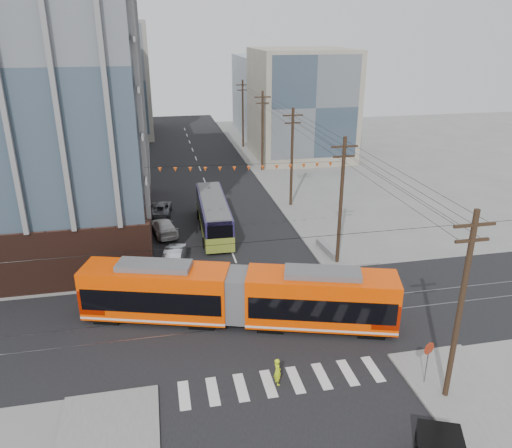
# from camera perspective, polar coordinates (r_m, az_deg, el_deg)

# --- Properties ---
(ground) EXTENTS (160.00, 160.00, 0.00)m
(ground) POSITION_cam_1_polar(r_m,az_deg,el_deg) (32.38, 1.62, -14.29)
(ground) COLOR slate
(bg_bldg_nw_near) EXTENTS (18.00, 16.00, 18.00)m
(bg_bldg_nw_near) POSITION_cam_1_polar(r_m,az_deg,el_deg) (78.85, -20.05, 13.14)
(bg_bldg_nw_near) COLOR #8C99A5
(bg_bldg_nw_near) RESTS_ON ground
(bg_bldg_ne_near) EXTENTS (14.00, 14.00, 16.00)m
(bg_bldg_ne_near) POSITION_cam_1_polar(r_m,az_deg,el_deg) (77.53, 5.17, 13.44)
(bg_bldg_ne_near) COLOR gray
(bg_bldg_ne_near) RESTS_ON ground
(bg_bldg_nw_far) EXTENTS (16.00, 18.00, 20.00)m
(bg_bldg_nw_far) POSITION_cam_1_polar(r_m,az_deg,el_deg) (98.19, -16.87, 15.55)
(bg_bldg_nw_far) COLOR gray
(bg_bldg_nw_far) RESTS_ON ground
(bg_bldg_ne_far) EXTENTS (16.00, 16.00, 14.00)m
(bg_bldg_ne_far) POSITION_cam_1_polar(r_m,az_deg,el_deg) (97.29, 2.86, 14.58)
(bg_bldg_ne_far) COLOR #8C99A5
(bg_bldg_ne_far) RESTS_ON ground
(utility_pole_near) EXTENTS (0.30, 0.30, 11.00)m
(utility_pole_near) POSITION_cam_1_polar(r_m,az_deg,el_deg) (27.89, 22.26, -9.12)
(utility_pole_near) COLOR black
(utility_pole_near) RESTS_ON ground
(utility_pole_far) EXTENTS (0.30, 0.30, 11.00)m
(utility_pole_far) POSITION_cam_1_polar(r_m,az_deg,el_deg) (83.87, -1.52, 12.41)
(utility_pole_far) COLOR black
(utility_pole_far) RESTS_ON ground
(streetcar) EXTENTS (21.12, 9.09, 4.08)m
(streetcar) POSITION_cam_1_polar(r_m,az_deg,el_deg) (34.08, -2.13, -8.21)
(streetcar) COLOR #FE4300
(streetcar) RESTS_ON ground
(city_bus) EXTENTS (2.94, 12.10, 3.41)m
(city_bus) POSITION_cam_1_polar(r_m,az_deg,el_deg) (49.35, -4.87, 1.07)
(city_bus) COLOR #27204F
(city_bus) RESTS_ON ground
(parked_car_silver) EXTENTS (2.43, 4.62, 1.45)m
(parked_car_silver) POSITION_cam_1_polar(r_m,az_deg,el_deg) (43.58, -9.26, -3.44)
(parked_car_silver) COLOR #B5BBC6
(parked_car_silver) RESTS_ON ground
(parked_car_white) EXTENTS (3.03, 5.44, 1.49)m
(parked_car_white) POSITION_cam_1_polar(r_m,az_deg,el_deg) (49.52, -10.53, -0.35)
(parked_car_white) COLOR silver
(parked_car_white) RESTS_ON ground
(parked_car_grey) EXTENTS (2.93, 5.41, 1.44)m
(parked_car_grey) POSITION_cam_1_polar(r_m,az_deg,el_deg) (54.69, -10.94, 1.74)
(parked_car_grey) COLOR #50515A
(parked_car_grey) RESTS_ON ground
(pedestrian) EXTENTS (0.51, 0.68, 1.68)m
(pedestrian) POSITION_cam_1_polar(r_m,az_deg,el_deg) (29.43, 2.46, -16.49)
(pedestrian) COLOR #C8E817
(pedestrian) RESTS_ON ground
(stop_sign) EXTENTS (1.01, 1.01, 2.59)m
(stop_sign) POSITION_cam_1_polar(r_m,az_deg,el_deg) (30.68, 18.92, -14.97)
(stop_sign) COLOR #9E270F
(stop_sign) RESTS_ON ground
(jersey_barrier) EXTENTS (1.16, 3.79, 0.75)m
(jersey_barrier) POSITION_cam_1_polar(r_m,az_deg,el_deg) (45.14, 8.13, -2.94)
(jersey_barrier) COLOR gray
(jersey_barrier) RESTS_ON ground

